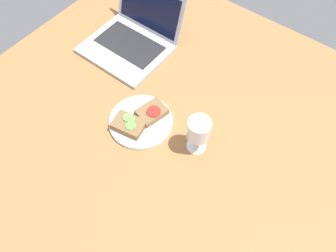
{
  "coord_description": "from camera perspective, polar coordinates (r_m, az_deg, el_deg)",
  "views": [
    {
      "loc": [
        36.74,
        -44.02,
        95.79
      ],
      "look_at": [
        3.34,
        -0.39,
        8.0
      ],
      "focal_mm": 35.0,
      "sensor_mm": 36.0,
      "label": 1
    }
  ],
  "objects": [
    {
      "name": "wooden_table",
      "position": [
        1.1,
        -1.26,
        -0.76
      ],
      "size": [
        140.0,
        140.0,
        3.0
      ],
      "primitive_type": "cube",
      "color": "#9E6B3D",
      "rests_on": "ground"
    },
    {
      "name": "plate",
      "position": [
        1.1,
        -4.75,
        0.8
      ],
      "size": [
        21.38,
        21.38,
        1.3
      ],
      "primitive_type": "cylinder",
      "color": "silver",
      "rests_on": "wooden_table"
    },
    {
      "name": "sandwich_with_tomato",
      "position": [
        1.09,
        -2.79,
        2.44
      ],
      "size": [
        9.19,
        10.96,
        2.94
      ],
      "color": "brown",
      "rests_on": "plate"
    },
    {
      "name": "sandwich_with_cucumber",
      "position": [
        1.07,
        -6.85,
        0.27
      ],
      "size": [
        11.3,
        8.71,
        3.03
      ],
      "color": "brown",
      "rests_on": "plate"
    },
    {
      "name": "wine_glass",
      "position": [
        0.98,
        5.35,
        -0.85
      ],
      "size": [
        7.09,
        7.09,
        13.91
      ],
      "color": "white",
      "rests_on": "wooden_table"
    },
    {
      "name": "laptop",
      "position": [
        1.32,
        -6.15,
        15.18
      ],
      "size": [
        31.04,
        31.84,
        19.65
      ],
      "color": "#ADAFB5",
      "rests_on": "wooden_table"
    }
  ]
}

